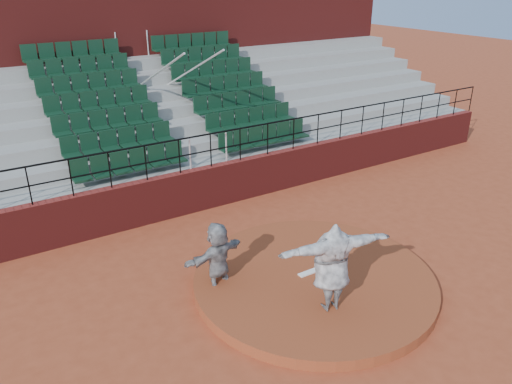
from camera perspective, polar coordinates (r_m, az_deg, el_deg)
ground at (r=11.76m, az=6.60°, el=-10.49°), size 90.00×90.00×0.00m
pitchers_mound at (r=11.69m, az=6.63°, el=-9.98°), size 5.50×5.50×0.25m
pitching_rubber at (r=11.71m, az=6.20°, el=-9.07°), size 0.60×0.15×0.03m
boundary_wall at (r=15.15m, az=-5.03°, el=0.66°), size 24.00×0.30×1.30m
wall_railing at (r=14.66m, az=-5.23°, el=5.62°), size 24.04×0.05×1.03m
seating_deck at (r=18.02m, az=-10.52°, el=6.87°), size 24.00×5.97×4.63m
press_box_facade at (r=21.22m, az=-15.18°, el=14.86°), size 24.00×3.00×7.10m
pitcher at (r=10.16m, az=8.67°, el=-8.44°), size 2.48×1.16×1.95m
fielder at (r=11.08m, az=-4.40°, el=-7.51°), size 1.64×0.83×1.69m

